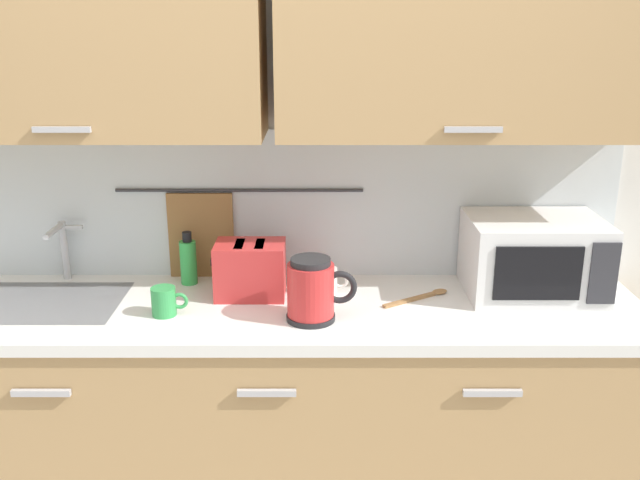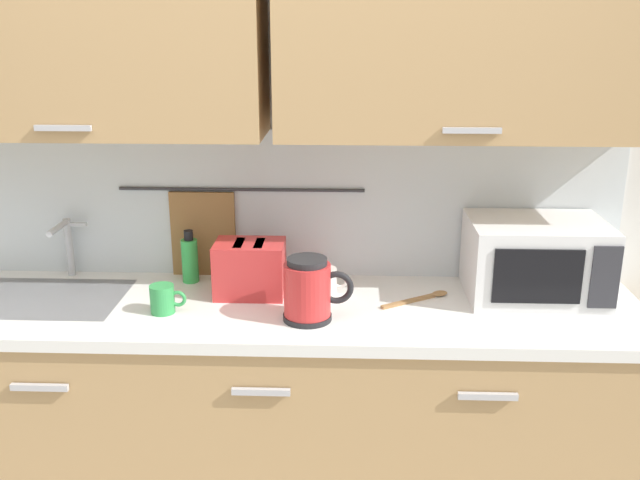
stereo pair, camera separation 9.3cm
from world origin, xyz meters
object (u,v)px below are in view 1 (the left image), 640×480
(microwave, at_px, (532,256))
(dish_soap_bottle, at_px, (187,261))
(mug_near_sink, at_px, (163,301))
(electric_kettle, at_px, (311,290))
(mug_by_kettle, at_px, (325,281))
(toaster, at_px, (249,269))
(wooden_spoon, at_px, (422,296))

(microwave, height_order, dish_soap_bottle, microwave)
(microwave, height_order, mug_near_sink, microwave)
(dish_soap_bottle, bearing_deg, electric_kettle, -35.76)
(mug_near_sink, relative_size, mug_by_kettle, 1.00)
(mug_by_kettle, bearing_deg, toaster, -176.97)
(electric_kettle, relative_size, mug_by_kettle, 1.89)
(mug_by_kettle, bearing_deg, wooden_spoon, -6.41)
(dish_soap_bottle, height_order, mug_near_sink, dish_soap_bottle)
(dish_soap_bottle, bearing_deg, microwave, -4.36)
(dish_soap_bottle, xyz_separation_m, wooden_spoon, (0.84, -0.14, -0.08))
(electric_kettle, relative_size, dish_soap_bottle, 1.16)
(mug_near_sink, height_order, wooden_spoon, mug_near_sink)
(microwave, xyz_separation_m, wooden_spoon, (-0.38, -0.05, -0.13))
(microwave, bearing_deg, mug_by_kettle, -179.23)
(microwave, distance_m, toaster, 0.99)
(electric_kettle, relative_size, wooden_spoon, 0.91)
(microwave, xyz_separation_m, toaster, (-0.99, -0.02, -0.04))
(electric_kettle, distance_m, wooden_spoon, 0.44)
(mug_near_sink, distance_m, mug_by_kettle, 0.56)
(dish_soap_bottle, xyz_separation_m, toaster, (0.24, -0.12, 0.01))
(toaster, bearing_deg, dish_soap_bottle, 153.69)
(microwave, xyz_separation_m, mug_near_sink, (-1.25, -0.20, -0.09))
(mug_by_kettle, relative_size, wooden_spoon, 0.48)
(electric_kettle, height_order, mug_near_sink, electric_kettle)
(mug_near_sink, xyz_separation_m, toaster, (0.26, 0.17, 0.05))
(mug_near_sink, bearing_deg, microwave, 8.89)
(wooden_spoon, bearing_deg, mug_near_sink, -170.29)
(toaster, bearing_deg, mug_near_sink, -146.97)
(electric_kettle, bearing_deg, toaster, 135.96)
(microwave, relative_size, electric_kettle, 2.03)
(electric_kettle, xyz_separation_m, mug_by_kettle, (0.05, 0.22, -0.05))
(dish_soap_bottle, height_order, wooden_spoon, dish_soap_bottle)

